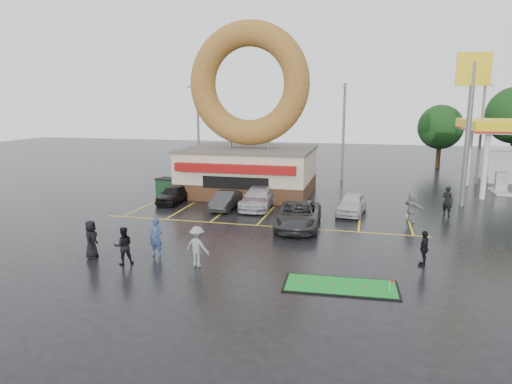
% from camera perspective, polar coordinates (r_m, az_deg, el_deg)
% --- Properties ---
extents(ground, '(120.00, 120.00, 0.00)m').
position_cam_1_polar(ground, '(24.44, -1.80, -6.26)').
color(ground, black).
rests_on(ground, ground).
extents(donut_shop, '(10.20, 8.70, 13.50)m').
position_cam_1_polar(donut_shop, '(36.72, -0.89, 6.75)').
color(donut_shop, '#472B19').
rests_on(donut_shop, ground).
extents(shell_sign, '(2.20, 0.36, 10.60)m').
position_cam_1_polar(shell_sign, '(35.07, 25.27, 10.25)').
color(shell_sign, slate).
rests_on(shell_sign, ground).
extents(streetlight_left, '(0.40, 2.21, 9.00)m').
position_cam_1_polar(streetlight_left, '(45.46, -7.27, 7.93)').
color(streetlight_left, slate).
rests_on(streetlight_left, ground).
extents(streetlight_mid, '(0.40, 2.21, 9.00)m').
position_cam_1_polar(streetlight_mid, '(43.49, 10.88, 7.67)').
color(streetlight_mid, slate).
rests_on(streetlight_mid, ground).
extents(streetlight_right, '(0.40, 2.21, 9.00)m').
position_cam_1_polar(streetlight_right, '(45.46, 26.33, 6.87)').
color(streetlight_right, slate).
rests_on(streetlight_right, ground).
extents(tree_far_d, '(4.90, 4.90, 7.00)m').
position_cam_1_polar(tree_far_d, '(55.04, 22.06, 7.51)').
color(tree_far_d, '#332114').
rests_on(tree_far_d, ground).
extents(car_black, '(1.64, 3.84, 1.29)m').
position_cam_1_polar(car_black, '(34.08, -10.33, -0.27)').
color(car_black, black).
rests_on(car_black, ground).
extents(car_dgrey, '(1.37, 3.73, 1.22)m').
position_cam_1_polar(car_dgrey, '(31.69, -3.82, -1.05)').
color(car_dgrey, '#2D2C2F').
rests_on(car_dgrey, ground).
extents(car_silver, '(2.22, 5.07, 1.45)m').
position_cam_1_polar(car_silver, '(31.95, 0.27, -0.71)').
color(car_silver, '#B7B6BC').
rests_on(car_silver, ground).
extents(car_grey, '(2.78, 5.53, 1.50)m').
position_cam_1_polar(car_grey, '(27.13, 5.30, -2.87)').
color(car_grey, '#2F2F31').
rests_on(car_grey, ground).
extents(car_white, '(2.14, 4.23, 1.38)m').
position_cam_1_polar(car_white, '(30.89, 11.89, -1.44)').
color(car_white, silver).
rests_on(car_white, ground).
extents(person_blue, '(0.70, 0.48, 1.88)m').
position_cam_1_polar(person_blue, '(22.52, -12.38, -5.56)').
color(person_blue, navy).
rests_on(person_blue, ground).
extents(person_blackjkt, '(1.08, 1.03, 1.76)m').
position_cam_1_polar(person_blackjkt, '(21.81, -16.24, -6.47)').
color(person_blackjkt, black).
rests_on(person_blackjkt, ground).
extents(person_hoodie, '(1.34, 0.97, 1.86)m').
position_cam_1_polar(person_hoodie, '(20.88, -7.34, -6.76)').
color(person_hoodie, gray).
rests_on(person_hoodie, ground).
extents(person_bystander, '(0.78, 1.01, 1.84)m').
position_cam_1_polar(person_bystander, '(23.13, -19.91, -5.58)').
color(person_bystander, black).
rests_on(person_bystander, ground).
extents(person_cameraman, '(0.62, 1.03, 1.64)m').
position_cam_1_polar(person_cameraman, '(22.16, 20.27, -6.61)').
color(person_cameraman, black).
rests_on(person_cameraman, ground).
extents(person_walker_near, '(1.40, 1.82, 1.92)m').
position_cam_1_polar(person_walker_near, '(29.80, 18.92, -1.75)').
color(person_walker_near, gray).
rests_on(person_walker_near, ground).
extents(person_walker_far, '(0.85, 0.80, 1.95)m').
position_cam_1_polar(person_walker_far, '(32.21, 22.81, -1.05)').
color(person_walker_far, black).
rests_on(person_walker_far, ground).
extents(dumpster, '(2.03, 1.58, 1.30)m').
position_cam_1_polar(dumpster, '(36.84, -10.80, 0.58)').
color(dumpster, '#163A1F').
rests_on(dumpster, ground).
extents(putting_green, '(4.68, 2.21, 0.57)m').
position_cam_1_polar(putting_green, '(19.09, 10.53, -11.48)').
color(putting_green, black).
rests_on(putting_green, ground).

